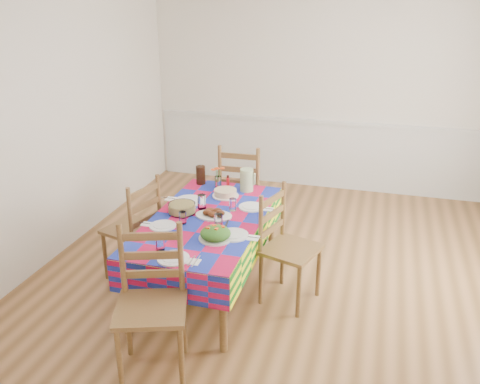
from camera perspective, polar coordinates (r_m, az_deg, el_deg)
name	(u,v)px	position (r m, az deg, el deg)	size (l,w,h in m)	color
room	(283,138)	(4.28, 4.89, 6.09)	(4.58, 5.08, 2.78)	brown
wainscot	(318,152)	(6.88, 8.80, 4.50)	(4.41, 0.06, 0.92)	silver
dining_table	(208,226)	(4.40, -3.67, -3.79)	(0.94, 1.75, 0.68)	brown
setting_near_head	(169,253)	(3.79, -7.96, -6.75)	(0.39, 0.26, 0.11)	white
setting_left_near	(169,223)	(4.25, -7.93, -3.43)	(0.40, 0.24, 0.11)	white
setting_left_far	(193,201)	(4.65, -5.32, -0.99)	(0.49, 0.29, 0.13)	white
setting_right_near	(228,230)	(4.09, -1.33, -4.26)	(0.47, 0.27, 0.12)	white
setting_right_far	(245,206)	(4.53, 0.60, -1.59)	(0.43, 0.25, 0.11)	white
meat_platter	(214,214)	(4.38, -2.98, -2.45)	(0.32, 0.23, 0.06)	white
salad_platter	(216,234)	(3.99, -2.77, -4.72)	(0.27, 0.27, 0.11)	white
pasta_bowl	(182,208)	(4.47, -6.54, -1.81)	(0.24, 0.24, 0.09)	white
cake	(225,193)	(4.79, -1.65, -0.12)	(0.25, 0.25, 0.07)	white
serving_utensils	(224,224)	(4.24, -1.86, -3.62)	(0.13, 0.29, 0.01)	black
flower_vase	(218,179)	(5.00, -2.48, 1.51)	(0.14, 0.11, 0.22)	white
hot_sauce	(228,181)	(4.99, -1.37, 1.19)	(0.03, 0.03, 0.13)	red
green_pitcher	(247,180)	(4.90, 0.76, 1.35)	(0.13, 0.13, 0.22)	#ACC88D
tea_pitcher	(201,175)	(5.10, -4.44, 1.93)	(0.09, 0.09, 0.19)	black
name_card	(168,264)	(3.68, -8.09, -8.01)	(0.07, 0.02, 0.02)	white
chair_near	(152,304)	(3.57, -9.89, -12.30)	(0.59, 0.58, 1.06)	brown
chair_far	(242,191)	(5.39, 0.24, 0.14)	(0.48, 0.45, 1.05)	brown
chair_left	(135,230)	(4.70, -11.70, -4.15)	(0.52, 0.53, 0.98)	brown
chair_right	(286,248)	(4.30, 5.22, -6.25)	(0.53, 0.54, 0.99)	brown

